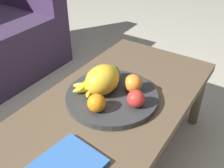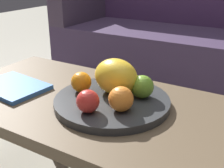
{
  "view_description": "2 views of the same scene",
  "coord_description": "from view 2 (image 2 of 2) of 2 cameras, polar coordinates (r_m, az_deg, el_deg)",
  "views": [
    {
      "loc": [
        -0.66,
        -0.46,
        1.05
      ],
      "look_at": [
        0.05,
        0.01,
        0.46
      ],
      "focal_mm": 41.31,
      "sensor_mm": 36.0,
      "label": 1
    },
    {
      "loc": [
        0.48,
        -0.72,
        0.81
      ],
      "look_at": [
        0.05,
        0.01,
        0.46
      ],
      "focal_mm": 45.86,
      "sensor_mm": 36.0,
      "label": 2
    }
  ],
  "objects": [
    {
      "name": "banana_bunch",
      "position": [
        1.01,
        1.49,
        0.74
      ],
      "size": [
        0.17,
        0.15,
        0.06
      ],
      "color": "gold",
      "rests_on": "fruit_bowl"
    },
    {
      "name": "coffee_table",
      "position": [
        0.99,
        -2.6,
        -5.97
      ],
      "size": [
        1.15,
        0.55,
        0.38
      ],
      "color": "brown",
      "rests_on": "ground_plane"
    },
    {
      "name": "orange_front",
      "position": [
        0.98,
        -6.24,
        0.34
      ],
      "size": [
        0.07,
        0.07,
        0.07
      ],
      "primitive_type": "sphere",
      "color": "orange",
      "rests_on": "fruit_bowl"
    },
    {
      "name": "orange_left",
      "position": [
        0.85,
        1.8,
        -3.0
      ],
      "size": [
        0.08,
        0.08,
        0.08
      ],
      "primitive_type": "sphere",
      "color": "orange",
      "rests_on": "fruit_bowl"
    },
    {
      "name": "couch",
      "position": [
        2.12,
        13.04,
        8.19
      ],
      "size": [
        1.7,
        0.7,
        0.9
      ],
      "color": "#3D2E49",
      "rests_on": "ground_plane"
    },
    {
      "name": "apple_front",
      "position": [
        0.93,
        6.06,
        -0.53
      ],
      "size": [
        0.08,
        0.08,
        0.08
      ],
      "primitive_type": "sphere",
      "color": "olive",
      "rests_on": "fruit_bowl"
    },
    {
      "name": "magazine",
      "position": [
        1.13,
        -19.2,
        -0.46
      ],
      "size": [
        0.27,
        0.21,
        0.02
      ],
      "primitive_type": "cube",
      "rotation": [
        0.0,
        0.0,
        -0.11
      ],
      "color": "#346BBC",
      "rests_on": "coffee_table"
    },
    {
      "name": "apple_left",
      "position": [
        0.84,
        -4.83,
        -3.45
      ],
      "size": [
        0.07,
        0.07,
        0.07
      ],
      "primitive_type": "sphere",
      "color": "red",
      "rests_on": "fruit_bowl"
    },
    {
      "name": "melon_large_front",
      "position": [
        0.95,
        0.78,
        1.48
      ],
      "size": [
        0.17,
        0.14,
        0.12
      ],
      "primitive_type": "ellipsoid",
      "rotation": [
        0.0,
        0.0,
        -0.16
      ],
      "color": "yellow",
      "rests_on": "fruit_bowl"
    },
    {
      "name": "fruit_bowl",
      "position": [
        0.94,
        0.0,
        -3.5
      ],
      "size": [
        0.38,
        0.38,
        0.03
      ],
      "primitive_type": "cylinder",
      "color": "#323436",
      "rests_on": "coffee_table"
    }
  ]
}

